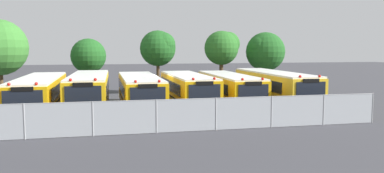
{
  "coord_description": "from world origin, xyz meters",
  "views": [
    {
      "loc": [
        -3.93,
        -27.29,
        4.41
      ],
      "look_at": [
        2.13,
        0.0,
        1.6
      ],
      "focal_mm": 35.77,
      "sensor_mm": 36.0,
      "label": 1
    }
  ],
  "objects_px": {
    "school_bus_5": "(274,87)",
    "tree_0": "(1,46)",
    "school_bus_2": "(140,91)",
    "tree_3": "(223,47)",
    "school_bus_4": "(229,89)",
    "school_bus_3": "(187,90)",
    "tree_1": "(87,56)",
    "tree_4": "(265,51)",
    "school_bus_1": "(89,91)",
    "school_bus_0": "(40,94)",
    "tree_2": "(159,48)"
  },
  "relations": [
    {
      "from": "school_bus_5",
      "to": "tree_1",
      "type": "height_order",
      "value": "tree_1"
    },
    {
      "from": "school_bus_3",
      "to": "tree_3",
      "type": "bearing_deg",
      "value": -120.85
    },
    {
      "from": "tree_1",
      "to": "tree_2",
      "type": "bearing_deg",
      "value": -4.9
    },
    {
      "from": "school_bus_5",
      "to": "tree_4",
      "type": "distance_m",
      "value": 10.52
    },
    {
      "from": "school_bus_3",
      "to": "school_bus_5",
      "type": "distance_m",
      "value": 6.81
    },
    {
      "from": "school_bus_2",
      "to": "tree_0",
      "type": "bearing_deg",
      "value": -40.01
    },
    {
      "from": "school_bus_5",
      "to": "tree_0",
      "type": "relative_size",
      "value": 1.64
    },
    {
      "from": "school_bus_2",
      "to": "tree_2",
      "type": "xyz_separation_m",
      "value": [
        2.74,
        9.92,
        3.11
      ]
    },
    {
      "from": "school_bus_1",
      "to": "school_bus_2",
      "type": "bearing_deg",
      "value": -177.98
    },
    {
      "from": "school_bus_5",
      "to": "tree_4",
      "type": "relative_size",
      "value": 1.89
    },
    {
      "from": "school_bus_4",
      "to": "school_bus_0",
      "type": "bearing_deg",
      "value": 2.79
    },
    {
      "from": "tree_0",
      "to": "school_bus_5",
      "type": "bearing_deg",
      "value": -23.36
    },
    {
      "from": "school_bus_0",
      "to": "tree_0",
      "type": "height_order",
      "value": "tree_0"
    },
    {
      "from": "school_bus_5",
      "to": "school_bus_3",
      "type": "bearing_deg",
      "value": 1.72
    },
    {
      "from": "school_bus_2",
      "to": "tree_4",
      "type": "xyz_separation_m",
      "value": [
        13.56,
        9.6,
        2.75
      ]
    },
    {
      "from": "tree_4",
      "to": "school_bus_5",
      "type": "bearing_deg",
      "value": -108.99
    },
    {
      "from": "school_bus_4",
      "to": "tree_0",
      "type": "relative_size",
      "value": 1.52
    },
    {
      "from": "tree_4",
      "to": "school_bus_3",
      "type": "bearing_deg",
      "value": -136.08
    },
    {
      "from": "school_bus_0",
      "to": "school_bus_2",
      "type": "xyz_separation_m",
      "value": [
        6.68,
        0.14,
        -0.02
      ]
    },
    {
      "from": "school_bus_3",
      "to": "tree_0",
      "type": "xyz_separation_m",
      "value": [
        -14.75,
        9.43,
        3.19
      ]
    },
    {
      "from": "school_bus_2",
      "to": "tree_4",
      "type": "bearing_deg",
      "value": -145.29
    },
    {
      "from": "tree_1",
      "to": "tree_0",
      "type": "bearing_deg",
      "value": -170.51
    },
    {
      "from": "school_bus_5",
      "to": "tree_1",
      "type": "bearing_deg",
      "value": -35.66
    },
    {
      "from": "school_bus_0",
      "to": "tree_3",
      "type": "relative_size",
      "value": 1.86
    },
    {
      "from": "school_bus_2",
      "to": "tree_0",
      "type": "height_order",
      "value": "tree_0"
    },
    {
      "from": "school_bus_0",
      "to": "school_bus_1",
      "type": "height_order",
      "value": "school_bus_1"
    },
    {
      "from": "school_bus_4",
      "to": "tree_3",
      "type": "distance_m",
      "value": 10.31
    },
    {
      "from": "tree_1",
      "to": "tree_3",
      "type": "xyz_separation_m",
      "value": [
        13.25,
        -0.66,
        0.82
      ]
    },
    {
      "from": "school_bus_3",
      "to": "school_bus_4",
      "type": "distance_m",
      "value": 3.34
    },
    {
      "from": "school_bus_2",
      "to": "tree_3",
      "type": "xyz_separation_m",
      "value": [
        9.21,
        9.85,
        3.16
      ]
    },
    {
      "from": "school_bus_5",
      "to": "tree_3",
      "type": "height_order",
      "value": "tree_3"
    },
    {
      "from": "school_bus_0",
      "to": "tree_1",
      "type": "xyz_separation_m",
      "value": [
        2.64,
        10.65,
        2.32
      ]
    },
    {
      "from": "school_bus_1",
      "to": "school_bus_3",
      "type": "distance_m",
      "value": 6.9
    },
    {
      "from": "tree_2",
      "to": "tree_3",
      "type": "bearing_deg",
      "value": -0.7
    },
    {
      "from": "school_bus_2",
      "to": "tree_3",
      "type": "bearing_deg",
      "value": -133.66
    },
    {
      "from": "school_bus_1",
      "to": "tree_1",
      "type": "bearing_deg",
      "value": -85.67
    },
    {
      "from": "school_bus_3",
      "to": "tree_1",
      "type": "relative_size",
      "value": 1.82
    },
    {
      "from": "tree_0",
      "to": "tree_3",
      "type": "height_order",
      "value": "tree_0"
    },
    {
      "from": "school_bus_4",
      "to": "school_bus_3",
      "type": "bearing_deg",
      "value": 9.02
    },
    {
      "from": "school_bus_2",
      "to": "tree_4",
      "type": "distance_m",
      "value": 16.84
    },
    {
      "from": "school_bus_0",
      "to": "tree_0",
      "type": "bearing_deg",
      "value": -64.65
    },
    {
      "from": "school_bus_5",
      "to": "tree_2",
      "type": "relative_size",
      "value": 1.86
    },
    {
      "from": "school_bus_1",
      "to": "tree_3",
      "type": "distance_m",
      "value": 16.36
    },
    {
      "from": "tree_4",
      "to": "school_bus_4",
      "type": "bearing_deg",
      "value": -126.35
    },
    {
      "from": "school_bus_0",
      "to": "tree_3",
      "type": "xyz_separation_m",
      "value": [
        15.89,
        9.99,
        3.14
      ]
    },
    {
      "from": "tree_0",
      "to": "tree_2",
      "type": "distance_m",
      "value": 14.06
    },
    {
      "from": "school_bus_5",
      "to": "tree_0",
      "type": "bearing_deg",
      "value": -22.68
    },
    {
      "from": "school_bus_0",
      "to": "school_bus_1",
      "type": "xyz_separation_m",
      "value": [
        3.23,
        0.09,
        0.07
      ]
    },
    {
      "from": "school_bus_0",
      "to": "school_bus_4",
      "type": "relative_size",
      "value": 1.08
    },
    {
      "from": "school_bus_0",
      "to": "tree_3",
      "type": "height_order",
      "value": "tree_3"
    }
  ]
}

